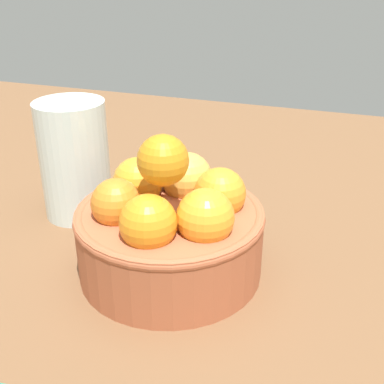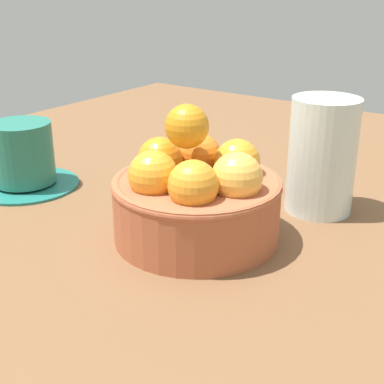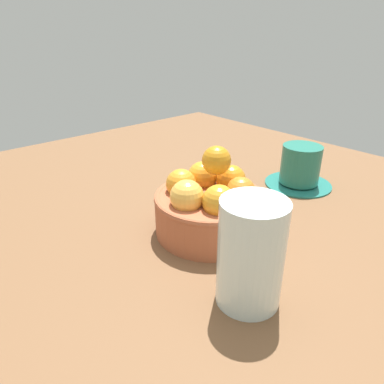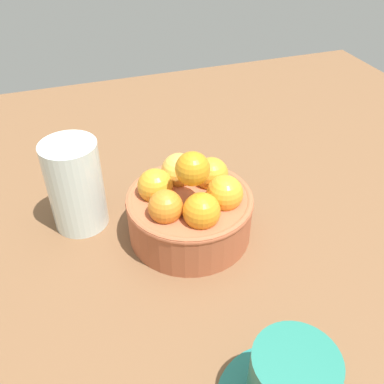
{
  "view_description": "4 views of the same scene",
  "coord_description": "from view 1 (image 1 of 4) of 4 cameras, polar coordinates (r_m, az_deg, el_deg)",
  "views": [
    {
      "loc": [
        13.15,
        -32.71,
        24.86
      ],
      "look_at": [
        1.13,
        2.37,
        6.59
      ],
      "focal_mm": 45.87,
      "sensor_mm": 36.0,
      "label": 1
    },
    {
      "loc": [
        37.92,
        26.51,
        23.33
      ],
      "look_at": [
        -0.36,
        -0.78,
        4.34
      ],
      "focal_mm": 50.81,
      "sensor_mm": 36.0,
      "label": 2
    },
    {
      "loc": [
        -30.84,
        30.74,
        26.97
      ],
      "look_at": [
        1.15,
        2.32,
        6.62
      ],
      "focal_mm": 32.48,
      "sensor_mm": 36.0,
      "label": 3
    },
    {
      "loc": [
        -12.89,
        -38.62,
        37.95
      ],
      "look_at": [
        0.77,
        1.35,
        5.43
      ],
      "focal_mm": 39.99,
      "sensor_mm": 36.0,
      "label": 4
    }
  ],
  "objects": [
    {
      "name": "ground_plane",
      "position": [
        0.44,
        -2.42,
        -11.36
      ],
      "size": [
        118.16,
        104.64,
        4.49
      ],
      "primitive_type": "cube",
      "color": "brown"
    },
    {
      "name": "terracotta_bowl",
      "position": [
        0.41,
        -2.55,
        -4.02
      ],
      "size": [
        15.66,
        15.66,
        12.68
      ],
      "color": "#AD5938",
      "rests_on": "ground_plane"
    },
    {
      "name": "water_glass",
      "position": [
        0.51,
        -13.49,
        3.68
      ],
      "size": [
        6.95,
        6.95,
        11.97
      ],
      "primitive_type": "cylinder",
      "color": "silver",
      "rests_on": "ground_plane"
    }
  ]
}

